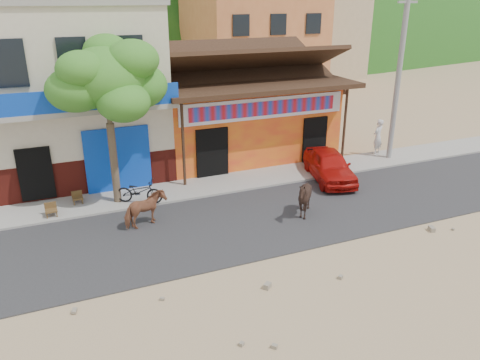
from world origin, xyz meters
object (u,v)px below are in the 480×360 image
Objects in this scene: tree at (110,123)px; red_car at (329,165)px; cow_dark at (304,198)px; pedestrian at (378,137)px; cafe_chair_left at (50,205)px; cow_tan at (145,210)px; cafe_chair_right at (77,193)px; utility_pole at (399,73)px; scooter at (139,191)px.

red_car is at bearing -6.59° from tree.
pedestrian is at bearing 115.16° from cow_dark.
cafe_chair_left is at bearing -168.49° from red_car.
cow_tan is 3.34m from cafe_chair_right.
pedestrian is (-0.20, 0.70, -3.14)m from utility_pole.
cow_dark is at bearing -126.48° from cow_tan.
utility_pole is at bearing 81.35° from pedestrian.
pedestrian is (6.73, 4.61, 0.24)m from cow_dark.
tree reaches higher than cow_tan.
tree is 3.43m from cow_tan.
cow_tan is at bearing -168.43° from utility_pole.
cow_tan is 0.82× the size of scooter.
tree is 7.48× the size of cafe_chair_right.
tree is 2.69m from scooter.
pedestrian is at bearing -96.65° from cow_tan.
utility_pole is at bearing 30.69° from red_car.
utility_pole is at bearing -2.42° from cafe_chair_right.
cow_tan is (0.58, -2.30, -2.48)m from tree.
red_car is (2.79, 2.71, -0.07)m from cow_dark.
cafe_chair_left is at bearing -121.11° from cow_dark.
pedestrian is at bearing 105.95° from utility_pole.
cow_tan is 3.48m from cafe_chair_left.
cow_tan is 0.84× the size of pedestrian.
tree reaches higher than red_car.
red_car is 4.64× the size of cafe_chair_right.
cafe_chair_left is (-15.15, -0.62, -3.57)m from utility_pole.
tree is at bearing 8.30° from cafe_chair_left.
scooter reaches higher than cafe_chair_right.
utility_pole is at bearing -100.00° from cow_tan.
cow_dark is 0.38× the size of red_car.
cafe_chair_right is at bearing 96.64° from scooter.
cafe_chair_right is at bearing -173.30° from red_car.
red_car is at bearing 124.97° from cow_dark.
utility_pole reaches higher than cafe_chair_left.
cow_dark is 6.07m from scooter.
cow_tan is at bearing -156.29° from red_car.
cafe_chair_right is (-1.98, 2.69, -0.12)m from cow_tan.
cafe_chair_right is at bearing 164.58° from tree.
red_car is (8.65, -1.00, -2.45)m from tree.
cow_tan is at bearing -9.68° from pedestrian.
cow_dark is 8.35m from cafe_chair_right.
pedestrian reaches higher than cow_dark.
cafe_chair_left is at bearing -141.42° from cafe_chair_right.
cow_dark is at bearing -150.56° from utility_pole.
cow_dark is 8.16m from pedestrian.
tree is 7.00× the size of cafe_chair_left.
pedestrian is at bearing 3.27° from cafe_chair_left.
pedestrian is 14.02m from cafe_chair_right.
scooter is 3.09m from cafe_chair_left.
cafe_chair_right is at bearing 179.25° from utility_pole.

